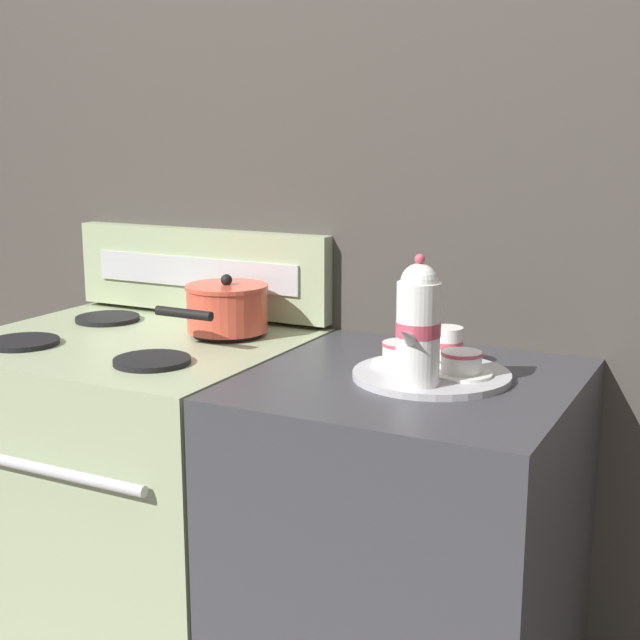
{
  "coord_description": "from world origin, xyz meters",
  "views": [
    {
      "loc": [
        1.02,
        -1.64,
        1.39
      ],
      "look_at": [
        0.15,
        0.08,
        0.97
      ],
      "focal_mm": 50.0,
      "sensor_mm": 36.0,
      "label": 1
    }
  ],
  "objects": [
    {
      "name": "wall_back",
      "position": [
        0.0,
        0.36,
        1.1
      ],
      "size": [
        6.0,
        0.05,
        2.2
      ],
      "color": "#423D38",
      "rests_on": "ground"
    },
    {
      "name": "stove",
      "position": [
        -0.33,
        -0.0,
        0.45
      ],
      "size": [
        0.78,
        0.69,
        0.9
      ],
      "color": "#9EAD84",
      "rests_on": "ground"
    },
    {
      "name": "control_panel",
      "position": [
        -0.33,
        0.31,
        1.01
      ],
      "size": [
        0.77,
        0.05,
        0.22
      ],
      "color": "#9EAD84",
      "rests_on": "stove"
    },
    {
      "name": "side_counter",
      "position": [
        0.4,
        0.0,
        0.44
      ],
      "size": [
        0.65,
        0.66,
        0.89
      ],
      "color": "#38383D",
      "rests_on": "ground"
    },
    {
      "name": "saucepan",
      "position": [
        -0.14,
        0.15,
        0.96
      ],
      "size": [
        0.2,
        0.29,
        0.14
      ],
      "color": "#D14C38",
      "rests_on": "stove"
    },
    {
      "name": "serving_tray",
      "position": [
        0.43,
        0.01,
        0.9
      ],
      "size": [
        0.32,
        0.32,
        0.01
      ],
      "color": "#B2B2B7",
      "rests_on": "side_counter"
    },
    {
      "name": "teapot",
      "position": [
        0.44,
        -0.08,
        1.02
      ],
      "size": [
        0.09,
        0.14,
        0.25
      ],
      "color": "white",
      "rests_on": "serving_tray"
    },
    {
      "name": "teacup_left",
      "position": [
        0.36,
        0.04,
        0.93
      ],
      "size": [
        0.13,
        0.13,
        0.05
      ],
      "color": "white",
      "rests_on": "serving_tray"
    },
    {
      "name": "teacup_right",
      "position": [
        0.49,
        0.02,
        0.93
      ],
      "size": [
        0.13,
        0.13,
        0.05
      ],
      "color": "white",
      "rests_on": "serving_tray"
    },
    {
      "name": "creamer_jug",
      "position": [
        0.43,
        0.12,
        0.94
      ],
      "size": [
        0.07,
        0.07,
        0.07
      ],
      "color": "white",
      "rests_on": "serving_tray"
    }
  ]
}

